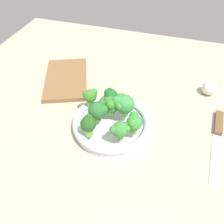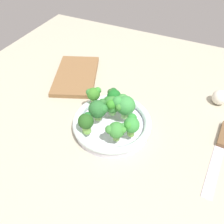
{
  "view_description": "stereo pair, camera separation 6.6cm",
  "coord_description": "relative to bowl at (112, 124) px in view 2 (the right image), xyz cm",
  "views": [
    {
      "loc": [
        -45.32,
        -13.29,
        53.3
      ],
      "look_at": [
        -0.08,
        0.79,
        6.9
      ],
      "focal_mm": 37.65,
      "sensor_mm": 36.0,
      "label": 1
    },
    {
      "loc": [
        -42.92,
        -19.46,
        53.3
      ],
      "look_at": [
        -0.08,
        0.79,
        6.9
      ],
      "focal_mm": 37.65,
      "sensor_mm": 36.0,
      "label": 2
    }
  ],
  "objects": [
    {
      "name": "garlic_bulb",
      "position": [
        25.6,
        -27.36,
        0.49
      ],
      "size": [
        4.96,
        4.96,
        4.96
      ],
      "primitive_type": "sphere",
      "color": "silver",
      "rests_on": "ground_plane"
    },
    {
      "name": "cutting_board",
      "position": [
        17.76,
        23.52,
        -1.19
      ],
      "size": [
        28.56,
        23.21,
        1.6
      ],
      "primitive_type": "cube",
      "rotation": [
        0.0,
        0.0,
        0.39
      ],
      "color": "brown",
      "rests_on": "ground_plane"
    },
    {
      "name": "broccoli_floret_6",
      "position": [
        -1.21,
        3.66,
        5.58
      ],
      "size": [
        5.83,
        5.7,
        6.27
      ],
      "color": "#91C260",
      "rests_on": "bowl"
    },
    {
      "name": "broccoli_floret_7",
      "position": [
        4.31,
        8.27,
        5.29
      ],
      "size": [
        4.29,
        4.3,
        5.43
      ],
      "color": "#96D36B",
      "rests_on": "bowl"
    },
    {
      "name": "broccoli_floret_0",
      "position": [
        -6.97,
        4.33,
        5.66
      ],
      "size": [
        4.38,
        4.27,
        6.19
      ],
      "color": "#81C252",
      "rests_on": "bowl"
    },
    {
      "name": "broccoli_floret_1",
      "position": [
        2.19,
        1.17,
        5.61
      ],
      "size": [
        5.22,
        5.28,
        6.33
      ],
      "color": "#91D074",
      "rests_on": "bowl"
    },
    {
      "name": "broccoli_floret_3",
      "position": [
        6.41,
        2.49,
        5.04
      ],
      "size": [
        4.46,
        4.36,
        5.37
      ],
      "color": "#9FDA61",
      "rests_on": "bowl"
    },
    {
      "name": "bowl",
      "position": [
        0.0,
        0.0,
        0.0
      ],
      "size": [
        23.37,
        23.37,
        3.9
      ],
      "color": "silver",
      "rests_on": "ground_plane"
    },
    {
      "name": "broccoli_floret_5",
      "position": [
        2.8,
        -2.48,
        6.29
      ],
      "size": [
        5.87,
        6.1,
        7.12
      ],
      "color": "#91CF74",
      "rests_on": "bowl"
    },
    {
      "name": "broccoli_floret_4",
      "position": [
        -2.92,
        -7.0,
        5.83
      ],
      "size": [
        4.99,
        4.34,
        6.23
      ],
      "color": "#81BD51",
      "rests_on": "bowl"
    },
    {
      "name": "ground_plane",
      "position": [
        0.08,
        -0.79,
        -3.24
      ],
      "size": [
        130.0,
        130.0,
        2.5
      ],
      "primitive_type": "cube",
      "color": "#B1AB95"
    },
    {
      "name": "broccoli_floret_2",
      "position": [
        -6.11,
        -4.15,
        5.45
      ],
      "size": [
        4.58,
        5.32,
        5.78
      ],
      "color": "#8DC45F",
      "rests_on": "bowl"
    },
    {
      "name": "knife",
      "position": [
        6.41,
        -30.47,
        -1.44
      ],
      "size": [
        26.69,
        3.85,
        1.5
      ],
      "color": "silver",
      "rests_on": "ground_plane"
    }
  ]
}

